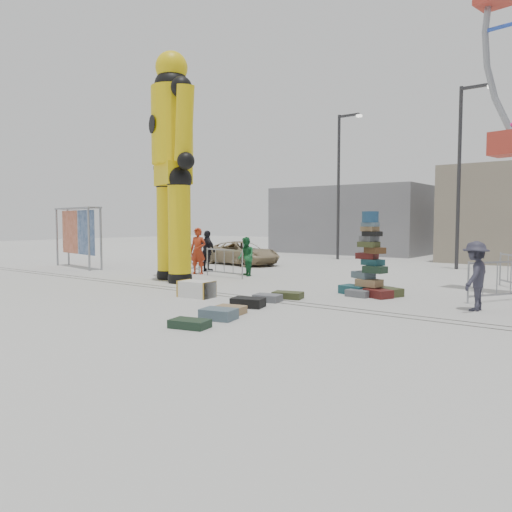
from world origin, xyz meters
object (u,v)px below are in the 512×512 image
Objects in this scene: suitcase_tower at (370,272)px; barricade_dummy_a at (184,255)px; barricade_dummy_b at (188,259)px; pedestrian_green at (246,257)px; pedestrian_black at (207,251)px; parked_suv at (242,253)px; crash_test_dummy at (173,158)px; pedestrian_grey at (475,276)px; lamp_post_left at (340,179)px; pedestrian_red at (198,251)px; barricade_wheel_front at (497,281)px; lamp_post_right at (461,168)px; barricade_dummy_c at (224,263)px; banner_scaffold at (77,223)px; steamer_trunk at (197,289)px.

barricade_dummy_a is at bearing 178.50° from suitcase_tower.
barricade_dummy_b is 1.31× the size of pedestrian_green.
pedestrian_black is (-8.39, 2.15, 0.20)m from suitcase_tower.
parked_suv is (1.53, 2.44, 0.02)m from barricade_dummy_a.
parked_suv is (-0.98, 3.55, -0.30)m from pedestrian_black.
crash_test_dummy reaches higher than pedestrian_grey.
lamp_post_left is at bearing 67.62° from barricade_dummy_a.
pedestrian_red is at bearing -5.94° from barricade_dummy_b.
pedestrian_red is at bearing 119.90° from barricade_wheel_front.
barricade_dummy_b is at bearing 117.90° from barricade_wheel_front.
crash_test_dummy is at bearing -86.64° from pedestrian_grey.
parked_suv is at bearing 90.00° from pedestrian_red.
barricade_wheel_front is at bearing 178.11° from pedestrian_grey.
barricade_dummy_b is (-1.87, -10.05, -3.93)m from lamp_post_left.
pedestrian_black is at bearing 115.09° from barricade_wheel_front.
lamp_post_left is 4.00× the size of barricade_wheel_front.
pedestrian_red reaches higher than barricade_wheel_front.
lamp_post_right is 4.80× the size of pedestrian_grey.
suitcase_tower is 6.25m from pedestrian_green.
lamp_post_left is 3.31× the size of suitcase_tower.
pedestrian_grey is at bearing -3.40° from barricade_dummy_c.
suitcase_tower is 11.38m from barricade_dummy_a.
banner_scaffold is 3.95× the size of steamer_trunk.
pedestrian_grey is (3.21, -10.45, -3.65)m from lamp_post_right.
barricade_wheel_front is 1.31× the size of pedestrian_green.
suitcase_tower is at bearing 36.75° from steamer_trunk.
barricade_wheel_front is at bearing 14.41° from barricade_dummy_b.
lamp_post_right is 4.00× the size of barricade_dummy_c.
lamp_post_left is (-7.00, 2.00, 0.00)m from lamp_post_right.
lamp_post_left reaches higher than steamer_trunk.
lamp_post_right is 4.00× the size of barricade_dummy_a.
pedestrian_grey is at bearing 15.84° from pedestrian_green.
barricade_dummy_a and barricade_dummy_b have the same top height.
parked_suv reaches higher than barricade_dummy_b.
lamp_post_right reaches higher than barricade_dummy_c.
pedestrian_green is 0.87× the size of pedestrian_black.
lamp_post_right is 10.06m from barricade_wheel_front.
pedestrian_black is (-11.55, 1.13, 0.32)m from barricade_wheel_front.
barricade_dummy_b is 1.20× the size of pedestrian_grey.
barricade_wheel_front is 11.61m from pedestrian_black.
pedestrian_green is at bearing 20.29° from barricade_dummy_b.
suitcase_tower is 0.63× the size of banner_scaffold.
barricade_dummy_c is 1.20× the size of pedestrian_grey.
lamp_post_left is 14.20m from suitcase_tower.
steamer_trunk is 9.76m from barricade_dummy_a.
lamp_post_left is at bearing -11.68° from parked_suv.
suitcase_tower is at bearing -58.45° from lamp_post_left.
barricade_dummy_c is 0.94m from pedestrian_green.
barricade_dummy_a is (3.42, 3.42, -1.53)m from banner_scaffold.
pedestrian_grey reaches higher than barricade_wheel_front.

